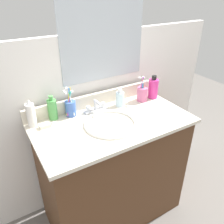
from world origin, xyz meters
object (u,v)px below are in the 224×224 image
object	(u,v)px
soap_bar	(45,126)
cup_pink	(142,93)
faucet	(96,107)
bottle_soap_pink	(153,88)
bottle_lotion_white	(31,114)
cup_blue_plastic	(70,107)
bottle_gel_clear	(120,99)
bottle_toner_green	(52,109)

from	to	relation	value
soap_bar	cup_pink	bearing A→B (deg)	-0.63
faucet	bottle_soap_pink	xyz separation A→B (m)	(0.46, -0.03, 0.05)
bottle_lotion_white	cup_blue_plastic	world-z (taller)	cup_blue_plastic
bottle_lotion_white	bottle_gel_clear	distance (m)	0.59
faucet	cup_pink	world-z (taller)	cup_pink
bottle_soap_pink	bottle_gel_clear	distance (m)	0.28
bottle_gel_clear	cup_pink	xyz separation A→B (m)	(0.18, -0.01, 0.00)
faucet	soap_bar	size ratio (longest dim) A/B	2.50
bottle_lotion_white	soap_bar	world-z (taller)	bottle_lotion_white
bottle_toner_green	bottle_gel_clear	bearing A→B (deg)	-8.31
cup_pink	soap_bar	world-z (taller)	cup_pink
cup_pink	soap_bar	xyz separation A→B (m)	(-0.72, 0.01, -0.04)
faucet	bottle_soap_pink	distance (m)	0.46
bottle_gel_clear	soap_bar	world-z (taller)	bottle_gel_clear
bottle_toner_green	bottle_gel_clear	xyz separation A→B (m)	(0.46, -0.07, -0.01)
bottle_lotion_white	soap_bar	xyz separation A→B (m)	(0.06, -0.05, -0.07)
bottle_lotion_white	cup_pink	xyz separation A→B (m)	(0.77, -0.06, -0.02)
bottle_soap_pink	cup_pink	bearing A→B (deg)	-179.78
bottle_soap_pink	faucet	bearing A→B (deg)	176.54
bottle_lotion_white	soap_bar	size ratio (longest dim) A/B	2.74
bottle_soap_pink	cup_pink	xyz separation A→B (m)	(-0.10, -0.00, -0.02)
bottle_soap_pink	cup_blue_plastic	world-z (taller)	cup_blue_plastic
cup_blue_plastic	bottle_gel_clear	bearing A→B (deg)	-8.28
bottle_gel_clear	bottle_soap_pink	bearing A→B (deg)	-2.40
bottle_soap_pink	bottle_toner_green	xyz separation A→B (m)	(-0.74, 0.08, -0.01)
cup_blue_plastic	bottle_toner_green	bearing A→B (deg)	171.56
soap_bar	cup_blue_plastic	bearing A→B (deg)	15.93
cup_blue_plastic	soap_bar	size ratio (longest dim) A/B	3.08
faucet	bottle_gel_clear	size ratio (longest dim) A/B	1.27
soap_bar	bottle_gel_clear	bearing A→B (deg)	0.46
bottle_toner_green	cup_pink	size ratio (longest dim) A/B	0.87
cup_pink	bottle_gel_clear	bearing A→B (deg)	176.19
bottle_gel_clear	bottle_lotion_white	bearing A→B (deg)	175.20
bottle_gel_clear	soap_bar	distance (m)	0.54
bottle_toner_green	soap_bar	world-z (taller)	bottle_toner_green
bottle_soap_pink	bottle_lotion_white	distance (m)	0.87
bottle_gel_clear	cup_blue_plastic	distance (m)	0.35
faucet	cup_blue_plastic	xyz separation A→B (m)	(-0.17, 0.03, 0.03)
bottle_lotion_white	cup_pink	size ratio (longest dim) A/B	0.96
bottle_soap_pink	cup_blue_plastic	distance (m)	0.63
faucet	bottle_gel_clear	bearing A→B (deg)	-5.14
faucet	bottle_lotion_white	distance (m)	0.42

